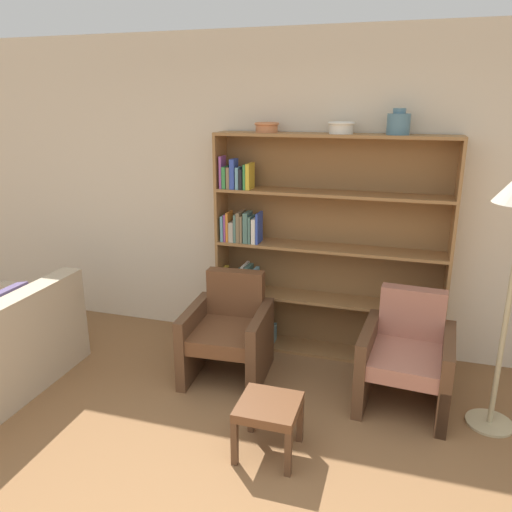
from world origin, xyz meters
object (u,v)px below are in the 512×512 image
bowl_slate (341,127)px  armchair_cushioned (406,356)px  bowl_stoneware (267,127)px  bookshelf (310,252)px  vase_tall (399,123)px  armchair_leather (229,332)px  footstool (269,411)px

bowl_slate → armchair_cushioned: 1.83m
bowl_stoneware → armchair_cushioned: bearing=-25.7°
bookshelf → armchair_cushioned: (0.86, -0.63, -0.55)m
bowl_stoneware → bowl_slate: size_ratio=0.96×
bowl_slate → vase_tall: size_ratio=1.09×
bowl_stoneware → vase_tall: (1.05, 0.00, 0.04)m
armchair_leather → footstool: size_ratio=2.17×
bookshelf → vase_tall: vase_tall is taller
vase_tall → armchair_leather: 2.11m
bowl_slate → armchair_leather: bowl_slate is taller
bowl_stoneware → bowl_slate: 0.61m
vase_tall → armchair_cushioned: bearing=-71.0°
armchair_cushioned → armchair_leather: bearing=4.3°
bowl_stoneware → armchair_leather: (-0.14, -0.60, -1.60)m
bowl_stoneware → armchair_leather: 1.72m
bookshelf → footstool: bearing=-88.1°
bowl_slate → vase_tall: 0.44m
bookshelf → armchair_leather: bearing=-130.4°
bookshelf → bowl_stoneware: bearing=-176.6°
armchair_leather → footstool: bearing=120.4°
bookshelf → vase_tall: bearing=-2.0°
vase_tall → armchair_cushioned: size_ratio=0.24×
armchair_leather → armchair_cushioned: same height
vase_tall → armchair_cushioned: vase_tall is taller
footstool → bookshelf: bearing=91.9°
bookshelf → footstool: size_ratio=5.18×
bookshelf → armchair_cushioned: size_ratio=2.39×
bowl_stoneware → bowl_slate: (0.61, 0.00, 0.01)m
bowl_stoneware → armchair_leather: bowl_stoneware is taller
armchair_leather → bookshelf: bearing=-133.9°
bowl_slate → armchair_leather: 1.88m
vase_tall → bowl_stoneware: bearing=-180.0°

